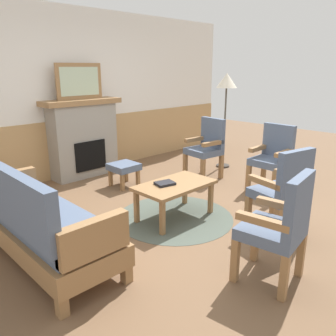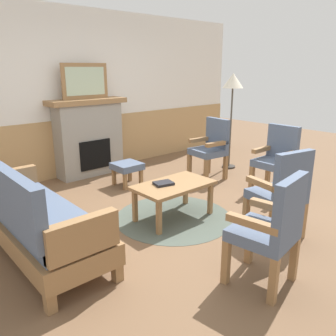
{
  "view_description": "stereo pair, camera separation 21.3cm",
  "coord_description": "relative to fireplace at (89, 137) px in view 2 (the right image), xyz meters",
  "views": [
    {
      "loc": [
        -2.9,
        -2.59,
        1.78
      ],
      "look_at": [
        0.0,
        0.35,
        0.55
      ],
      "focal_mm": 36.41,
      "sensor_mm": 36.0,
      "label": 1
    },
    {
      "loc": [
        -2.75,
        -2.73,
        1.78
      ],
      "look_at": [
        0.0,
        0.35,
        0.55
      ],
      "focal_mm": 36.41,
      "sensor_mm": 36.0,
      "label": 2
    }
  ],
  "objects": [
    {
      "name": "framed_picture",
      "position": [
        0.0,
        0.0,
        0.91
      ],
      "size": [
        0.8,
        0.04,
        0.56
      ],
      "color": "olive",
      "rests_on": "fireplace"
    },
    {
      "name": "book_on_table",
      "position": [
        -0.25,
        -2.2,
        -0.2
      ],
      "size": [
        0.25,
        0.22,
        0.03
      ],
      "primitive_type": "cube",
      "rotation": [
        0.0,
        0.0,
        -0.24
      ],
      "color": "black",
      "rests_on": "coffee_table"
    },
    {
      "name": "round_rug",
      "position": [
        -0.14,
        -2.26,
        -0.65
      ],
      "size": [
        1.43,
        1.43,
        0.01
      ],
      "primitive_type": "cylinder",
      "color": "#4C564C",
      "rests_on": "ground_plane"
    },
    {
      "name": "armchair_by_window_left",
      "position": [
        1.39,
        -1.5,
        -0.11
      ],
      "size": [
        0.53,
        0.53,
        0.98
      ],
      "color": "olive",
      "rests_on": "ground_plane"
    },
    {
      "name": "wall_back",
      "position": [
        0.0,
        0.25,
        0.66
      ],
      "size": [
        7.2,
        0.14,
        2.7
      ],
      "color": "white",
      "rests_on": "ground_plane"
    },
    {
      "name": "footstool",
      "position": [
        0.13,
        -0.9,
        -0.37
      ],
      "size": [
        0.4,
        0.4,
        0.36
      ],
      "color": "olive",
      "rests_on": "ground_plane"
    },
    {
      "name": "couch",
      "position": [
        -1.72,
        -2.04,
        -0.26
      ],
      "size": [
        0.7,
        1.8,
        0.98
      ],
      "color": "olive",
      "rests_on": "ground_plane"
    },
    {
      "name": "floor_lamp_by_chairs",
      "position": [
        2.1,
        -1.32,
        0.8
      ],
      "size": [
        0.36,
        0.36,
        1.68
      ],
      "color": "#332D28",
      "rests_on": "ground_plane"
    },
    {
      "name": "armchair_front_left",
      "position": [
        0.38,
        -3.37,
        -0.11
      ],
      "size": [
        0.57,
        0.57,
        0.98
      ],
      "color": "olive",
      "rests_on": "ground_plane"
    },
    {
      "name": "coffee_table",
      "position": [
        -0.14,
        -2.26,
        -0.27
      ],
      "size": [
        0.96,
        0.56,
        0.44
      ],
      "color": "olive",
      "rests_on": "ground_plane"
    },
    {
      "name": "fireplace",
      "position": [
        0.0,
        0.0,
        0.0
      ],
      "size": [
        1.3,
        0.44,
        1.28
      ],
      "color": "gray",
      "rests_on": "ground_plane"
    },
    {
      "name": "armchair_near_fireplace",
      "position": [
        1.59,
        -2.58,
        -0.11
      ],
      "size": [
        0.49,
        0.49,
        0.98
      ],
      "color": "olive",
      "rests_on": "ground_plane"
    },
    {
      "name": "armchair_front_center",
      "position": [
        -0.45,
        -3.77,
        -0.11
      ],
      "size": [
        0.54,
        0.54,
        0.98
      ],
      "color": "olive",
      "rests_on": "ground_plane"
    },
    {
      "name": "ground_plane",
      "position": [
        0.0,
        -2.35,
        -0.65
      ],
      "size": [
        14.0,
        14.0,
        0.0
      ],
      "primitive_type": "plane",
      "color": "brown"
    }
  ]
}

